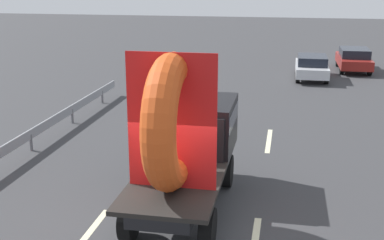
{
  "coord_description": "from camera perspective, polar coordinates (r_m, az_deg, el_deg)",
  "views": [
    {
      "loc": [
        2.35,
        -9.82,
        5.46
      ],
      "look_at": [
        0.07,
        1.99,
        1.95
      ],
      "focal_mm": 46.43,
      "sensor_mm": 36.0,
      "label": 1
    }
  ],
  "objects": [
    {
      "name": "ground_plane",
      "position": [
        11.47,
        -2.28,
        -12.17
      ],
      "size": [
        120.0,
        120.0,
        0.0
      ],
      "primitive_type": "plane",
      "color": "#38383A"
    },
    {
      "name": "guardrail",
      "position": [
        18.15,
        -15.7,
        -0.15
      ],
      "size": [
        0.1,
        12.77,
        0.71
      ],
      "color": "gray",
      "rests_on": "ground_plane"
    },
    {
      "name": "flatbed_truck",
      "position": [
        11.82,
        -0.73,
        -1.56
      ],
      "size": [
        2.02,
        5.28,
        4.0
      ],
      "color": "black",
      "rests_on": "ground_plane"
    },
    {
      "name": "oncoming_car",
      "position": [
        31.2,
        18.09,
        6.71
      ],
      "size": [
        1.76,
        4.12,
        1.34
      ],
      "color": "black",
      "rests_on": "ground_plane"
    },
    {
      "name": "lane_dash_right_far",
      "position": [
        17.29,
        8.82,
        -2.35
      ],
      "size": [
        0.16,
        2.57,
        0.01
      ],
      "primitive_type": "cube",
      "rotation": [
        0.0,
        0.0,
        1.57
      ],
      "color": "beige",
      "rests_on": "ground_plane"
    },
    {
      "name": "lane_dash_left_near",
      "position": [
        11.22,
        -12.3,
        -13.23
      ],
      "size": [
        0.16,
        2.82,
        0.01
      ],
      "primitive_type": "cube",
      "rotation": [
        0.0,
        0.0,
        1.57
      ],
      "color": "beige",
      "rests_on": "ground_plane"
    },
    {
      "name": "lane_dash_left_far",
      "position": [
        18.02,
        -2.72,
        -1.4
      ],
      "size": [
        0.16,
        2.84,
        0.01
      ],
      "primitive_type": "cube",
      "rotation": [
        0.0,
        0.0,
        1.57
      ],
      "color": "beige",
      "rests_on": "ground_plane"
    },
    {
      "name": "distant_sedan",
      "position": [
        28.07,
        13.59,
        6.01
      ],
      "size": [
        1.69,
        3.95,
        1.29
      ],
      "color": "black",
      "rests_on": "ground_plane"
    }
  ]
}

